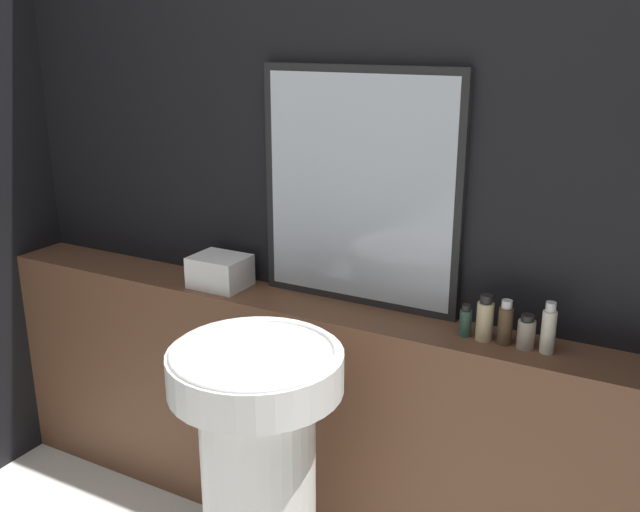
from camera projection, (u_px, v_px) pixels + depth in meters
The scene contains 10 objects.
wall_back at pixel (334, 191), 2.43m from camera, with size 8.00×0.06×2.50m.
vanity_counter at pixel (314, 420), 2.55m from camera, with size 2.68×0.23×0.88m.
pedestal_sink at pixel (259, 476), 2.08m from camera, with size 0.49×0.49×0.94m.
mirror at pixel (359, 189), 2.32m from camera, with size 0.70×0.03×0.79m.
towel_stack at pixel (220, 271), 2.58m from camera, with size 0.20×0.16×0.11m.
shampoo_bottle at pixel (466, 321), 2.16m from camera, with size 0.04×0.04×0.10m.
conditioner_bottle at pixel (485, 319), 2.13m from camera, with size 0.05×0.05×0.14m.
lotion_bottle at pixel (505, 324), 2.10m from camera, with size 0.04×0.04×0.14m.
body_wash_bottle at pixel (526, 333), 2.08m from camera, with size 0.05×0.05×0.10m.
hand_soap_bottle at pixel (549, 329), 2.04m from camera, with size 0.04×0.04×0.15m.
Camera 1 is at (1.11, -0.52, 1.78)m, focal length 40.00 mm.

